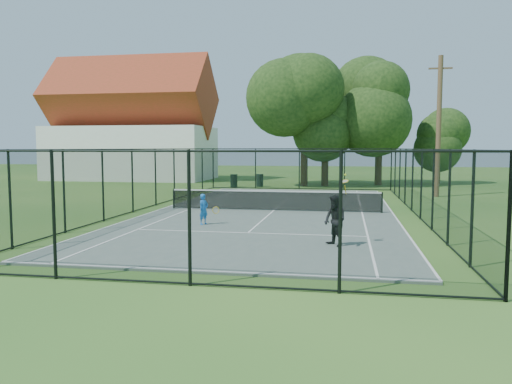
% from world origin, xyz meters
% --- Properties ---
extents(ground, '(120.00, 120.00, 0.00)m').
position_xyz_m(ground, '(0.00, 0.00, 0.00)').
color(ground, '#2A571E').
extents(tennis_court, '(11.00, 24.00, 0.06)m').
position_xyz_m(tennis_court, '(0.00, 0.00, 0.03)').
color(tennis_court, '#53625A').
rests_on(tennis_court, ground).
extents(tennis_net, '(10.08, 0.08, 0.95)m').
position_xyz_m(tennis_net, '(0.00, 0.00, 0.58)').
color(tennis_net, black).
rests_on(tennis_net, tennis_court).
extents(fence, '(13.10, 26.10, 3.00)m').
position_xyz_m(fence, '(0.00, 0.00, 1.50)').
color(fence, black).
rests_on(fence, ground).
extents(tree_near_left, '(7.42, 7.42, 9.67)m').
position_xyz_m(tree_near_left, '(0.09, 16.21, 5.95)').
color(tree_near_left, '#332114').
rests_on(tree_near_left, ground).
extents(tree_near_mid, '(5.44, 5.44, 7.12)m').
position_xyz_m(tree_near_mid, '(1.69, 16.81, 4.38)').
color(tree_near_mid, '#332114').
rests_on(tree_near_mid, ground).
extents(tree_near_right, '(6.76, 6.76, 9.32)m').
position_xyz_m(tree_near_right, '(5.95, 18.41, 5.93)').
color(tree_near_right, '#332114').
rests_on(tree_near_right, ground).
extents(tree_far_right, '(4.10, 4.10, 5.42)m').
position_xyz_m(tree_far_right, '(10.91, 20.70, 3.35)').
color(tree_far_right, '#332114').
rests_on(tree_far_right, ground).
extents(building, '(15.30, 8.15, 11.87)m').
position_xyz_m(building, '(-17.00, 22.00, 4.93)').
color(building, silver).
rests_on(building, ground).
extents(trash_bin_left, '(0.58, 0.58, 0.99)m').
position_xyz_m(trash_bin_left, '(-5.14, 14.08, 0.50)').
color(trash_bin_left, black).
rests_on(trash_bin_left, ground).
extents(trash_bin_right, '(0.58, 0.58, 0.99)m').
position_xyz_m(trash_bin_right, '(-3.27, 14.95, 0.50)').
color(trash_bin_right, black).
rests_on(trash_bin_right, ground).
extents(utility_pole, '(1.40, 0.30, 8.63)m').
position_xyz_m(utility_pole, '(8.92, 9.00, 4.38)').
color(utility_pole, '#4C3823').
rests_on(utility_pole, ground).
extents(player_blue, '(0.82, 0.52, 1.19)m').
position_xyz_m(player_blue, '(-2.07, -4.77, 0.65)').
color(player_blue, blue).
rests_on(player_blue, tennis_court).
extents(player_black, '(0.93, 1.08, 2.18)m').
position_xyz_m(player_black, '(3.05, -8.21, 0.84)').
color(player_black, black).
rests_on(player_black, tennis_court).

